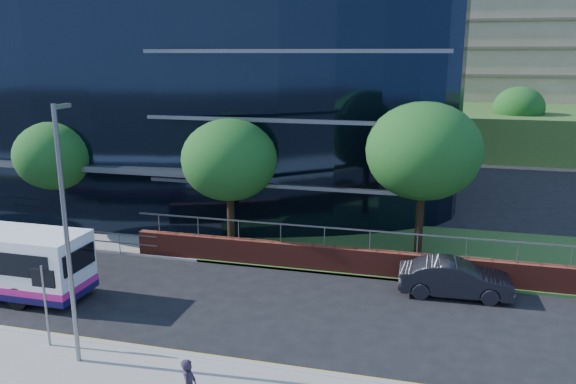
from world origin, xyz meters
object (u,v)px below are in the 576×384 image
(street_sign, at_px, (44,289))
(tree_far_b, at_px, (55,156))
(tree_far_c, at_px, (229,160))
(parked_car, at_px, (455,278))
(tree_far_d, at_px, (423,151))
(streetlight_east, at_px, (67,230))
(tree_dist_e, at_px, (519,108))

(street_sign, height_order, tree_far_b, tree_far_b)
(tree_far_c, distance_m, parked_car, 11.60)
(tree_far_d, bearing_deg, tree_far_b, -178.49)
(tree_far_b, height_order, tree_far_c, tree_far_c)
(tree_far_b, bearing_deg, tree_far_c, -2.86)
(streetlight_east, bearing_deg, tree_far_b, 127.63)
(tree_dist_e, bearing_deg, tree_far_d, -104.93)
(street_sign, distance_m, tree_far_d, 16.61)
(streetlight_east, bearing_deg, street_sign, 158.64)
(tree_far_d, height_order, tree_dist_e, tree_far_d)
(street_sign, bearing_deg, tree_dist_e, 64.88)
(tree_far_c, distance_m, tree_dist_e, 35.36)
(tree_far_c, distance_m, tree_far_d, 9.08)
(street_sign, relative_size, tree_far_b, 0.46)
(tree_far_c, bearing_deg, streetlight_east, -95.11)
(tree_far_b, relative_size, tree_far_c, 0.93)
(tree_far_b, distance_m, tree_far_d, 19.03)
(tree_far_b, relative_size, streetlight_east, 0.76)
(tree_far_b, bearing_deg, tree_dist_e, 48.48)
(tree_far_d, bearing_deg, streetlight_east, -129.40)
(tree_far_c, relative_size, tree_far_d, 0.87)
(parked_car, bearing_deg, tree_dist_e, -13.13)
(street_sign, bearing_deg, tree_far_b, 124.08)
(tree_far_b, distance_m, tree_dist_e, 40.74)
(tree_far_b, xyz_separation_m, tree_dist_e, (27.00, 30.50, 0.33))
(tree_far_b, height_order, tree_far_d, tree_far_d)
(tree_far_b, xyz_separation_m, tree_far_c, (10.00, -0.50, 0.33))
(street_sign, height_order, tree_far_d, tree_far_d)
(tree_far_c, bearing_deg, tree_dist_e, 61.26)
(tree_far_d, relative_size, streetlight_east, 0.93)
(tree_far_c, xyz_separation_m, tree_far_d, (9.00, 1.00, 0.65))
(street_sign, distance_m, tree_dist_e, 45.99)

